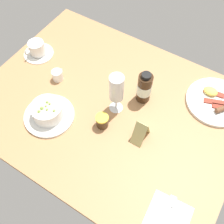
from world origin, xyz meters
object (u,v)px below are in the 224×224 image
wine_glass (116,89)px  sauce_bottle_brown (144,88)px  jam_jar (102,121)px  menu_card (141,131)px  breakfast_plate (216,101)px  porridge_bowl (48,112)px  coffee_cup (37,49)px  cutlery_setting (167,220)px  creamer_jug (58,74)px

wine_glass → sauce_bottle_brown: bearing=55.4°
sauce_bottle_brown → jam_jar: bearing=-110.1°
menu_card → breakfast_plate: bearing=58.8°
porridge_bowl → coffee_cup: porridge_bowl is taller
cutlery_setting → creamer_jug: size_ratio=3.10×
wine_glass → menu_card: 18.36cm
wine_glass → jam_jar: bearing=-91.9°
sauce_bottle_brown → breakfast_plate: sauce_bottle_brown is taller
porridge_bowl → wine_glass: 29.43cm
breakfast_plate → sauce_bottle_brown: bearing=-152.0°
porridge_bowl → cutlery_setting: 60.05cm
creamer_jug → sauce_bottle_brown: 39.32cm
jam_jar → sauce_bottle_brown: sauce_bottle_brown is taller
cutlery_setting → coffee_cup: (-86.29, 35.92, 2.78)cm
cutlery_setting → sauce_bottle_brown: size_ratio=1.13×
porridge_bowl → sauce_bottle_brown: bearing=45.5°
porridge_bowl → creamer_jug: (-9.43, 18.35, -0.93)cm
porridge_bowl → jam_jar: (20.73, 8.31, -0.49)cm
cutlery_setting → jam_jar: size_ratio=2.99×
creamer_jug → wine_glass: bearing=-0.0°
wine_glass → menu_card: size_ratio=1.82×
cutlery_setting → jam_jar: jam_jar is taller
coffee_cup → breakfast_plate: 84.93cm
wine_glass → sauce_bottle_brown: wine_glass is taller
porridge_bowl → breakfast_plate: size_ratio=0.82×
sauce_bottle_brown → menu_card: size_ratio=1.45×
cutlery_setting → sauce_bottle_brown: sauce_bottle_brown is taller
porridge_bowl → creamer_jug: 20.65cm
jam_jar → creamer_jug: bearing=161.6°
cutlery_setting → creamer_jug: 74.41cm
coffee_cup → jam_jar: coffee_cup is taller
cutlery_setting → sauce_bottle_brown: bearing=127.9°
coffee_cup → sauce_bottle_brown: 55.80cm
sauce_bottle_brown → coffee_cup: bearing=-176.3°
breakfast_plate → jam_jar: bearing=-134.9°
jam_jar → porridge_bowl: bearing=-158.2°
creamer_jug → wine_glass: 32.17cm
coffee_cup → porridge_bowl: bearing=-42.5°
sauce_bottle_brown → porridge_bowl: bearing=-134.5°
creamer_jug → breakfast_plate: creamer_jug is taller
cutlery_setting → jam_jar: (-38.24, 19.16, 2.72)cm
jam_jar → breakfast_plate: bearing=45.1°
porridge_bowl → cutlery_setting: porridge_bowl is taller
menu_card → coffee_cup: bearing=167.9°
cutlery_setting → coffee_cup: coffee_cup is taller
coffee_cup → jam_jar: 50.89cm
porridge_bowl → wine_glass: wine_glass is taller
menu_card → wine_glass: bearing=155.8°
menu_card → cutlery_setting: bearing=-44.6°
wine_glass → breakfast_plate: wine_glass is taller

